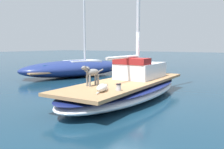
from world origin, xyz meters
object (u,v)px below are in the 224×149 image
(dog_white, at_px, (102,88))
(moored_boat_port_side, at_px, (75,68))
(sailboat_main, at_px, (127,90))
(deck_winch, at_px, (119,87))
(dog_grey, at_px, (92,73))

(dog_white, height_order, moored_boat_port_side, moored_boat_port_side)
(sailboat_main, relative_size, deck_winch, 34.72)
(dog_white, distance_m, deck_winch, 0.49)
(sailboat_main, distance_m, deck_winch, 2.00)
(dog_grey, bearing_deg, sailboat_main, 73.81)
(sailboat_main, distance_m, moored_boat_port_side, 7.14)
(sailboat_main, bearing_deg, deck_winch, -67.22)
(dog_grey, relative_size, deck_winch, 4.45)
(moored_boat_port_side, bearing_deg, deck_winch, -40.18)
(deck_winch, bearing_deg, sailboat_main, 112.78)
(dog_grey, xyz_separation_m, moored_boat_port_side, (-5.53, 5.43, -0.53))
(dog_white, relative_size, deck_winch, 4.42)
(dog_white, bearing_deg, dog_grey, 144.66)
(dog_grey, distance_m, deck_winch, 1.28)
(dog_white, bearing_deg, sailboat_main, 100.83)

